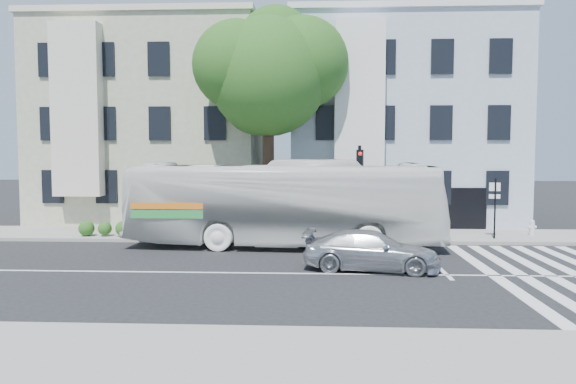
# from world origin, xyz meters

# --- Properties ---
(ground) EXTENTS (120.00, 120.00, 0.00)m
(ground) POSITION_xyz_m (0.00, 0.00, 0.00)
(ground) COLOR black
(ground) RESTS_ON ground
(sidewalk_far) EXTENTS (80.00, 4.00, 0.15)m
(sidewalk_far) POSITION_xyz_m (0.00, 8.00, 0.07)
(sidewalk_far) COLOR gray
(sidewalk_far) RESTS_ON ground
(sidewalk_near) EXTENTS (80.00, 4.00, 0.15)m
(sidewalk_near) POSITION_xyz_m (0.00, -8.00, 0.07)
(sidewalk_near) COLOR gray
(sidewalk_near) RESTS_ON ground
(building_left) EXTENTS (12.00, 10.00, 11.00)m
(building_left) POSITION_xyz_m (-7.00, 15.00, 5.50)
(building_left) COLOR #9E9E85
(building_left) RESTS_ON ground
(building_right) EXTENTS (12.00, 10.00, 11.00)m
(building_right) POSITION_xyz_m (7.00, 15.00, 5.50)
(building_right) COLOR #A2B0C1
(building_right) RESTS_ON ground
(street_tree) EXTENTS (7.30, 5.90, 11.10)m
(street_tree) POSITION_xyz_m (0.06, 8.74, 7.83)
(street_tree) COLOR #2D2116
(street_tree) RESTS_ON ground
(bus) EXTENTS (3.72, 13.24, 3.65)m
(bus) POSITION_xyz_m (0.96, 5.20, 1.82)
(bus) COLOR white
(bus) RESTS_ON ground
(sedan) EXTENTS (2.48, 4.78, 1.32)m
(sedan) POSITION_xyz_m (4.13, 0.69, 0.66)
(sedan) COLOR silver
(sedan) RESTS_ON ground
(hedge) EXTENTS (8.54, 1.72, 0.70)m
(hedge) POSITION_xyz_m (-3.90, 6.74, 0.50)
(hedge) COLOR #325D1E
(hedge) RESTS_ON sidewalk_far
(traffic_signal) EXTENTS (0.44, 0.53, 4.25)m
(traffic_signal) POSITION_xyz_m (4.13, 5.94, 2.74)
(traffic_signal) COLOR black
(traffic_signal) RESTS_ON ground
(fire_hydrant) EXTENTS (0.41, 0.24, 0.72)m
(fire_hydrant) POSITION_xyz_m (12.20, 8.01, 0.52)
(fire_hydrant) COLOR silver
(fire_hydrant) RESTS_ON sidewalk_far
(far_sign_pole) EXTENTS (0.48, 0.18, 2.66)m
(far_sign_pole) POSITION_xyz_m (10.15, 6.94, 1.82)
(far_sign_pole) COLOR black
(far_sign_pole) RESTS_ON sidewalk_far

